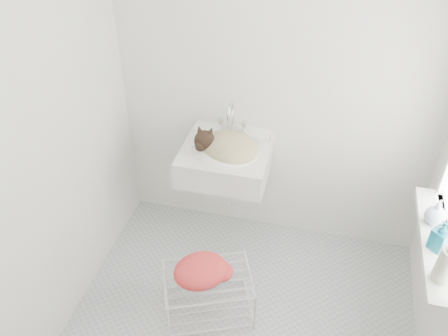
% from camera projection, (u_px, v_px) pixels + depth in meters
% --- Properties ---
extents(floor, '(2.20, 2.00, 0.02)m').
position_uv_depth(floor, '(240.00, 327.00, 3.09)').
color(floor, '#B5B5B5').
rests_on(floor, ground).
extents(back_wall, '(2.20, 0.02, 2.50)m').
position_uv_depth(back_wall, '(278.00, 83.00, 3.11)').
color(back_wall, silver).
rests_on(back_wall, ground).
extents(left_wall, '(0.02, 2.00, 2.50)m').
position_uv_depth(left_wall, '(44.00, 144.00, 2.55)').
color(left_wall, silver).
rests_on(left_wall, ground).
extents(windowsill, '(0.16, 0.88, 0.04)m').
position_uv_depth(windowsill, '(436.00, 243.00, 2.55)').
color(windowsill, white).
rests_on(windowsill, right_wall).
extents(sink, '(0.59, 0.52, 0.24)m').
position_uv_depth(sink, '(226.00, 150.00, 3.21)').
color(sink, white).
rests_on(sink, back_wall).
extents(faucet, '(0.22, 0.15, 0.22)m').
position_uv_depth(faucet, '(232.00, 118.00, 3.26)').
color(faucet, silver).
rests_on(faucet, sink).
extents(cat, '(0.44, 0.37, 0.26)m').
position_uv_depth(cat, '(227.00, 146.00, 3.17)').
color(cat, tan).
rests_on(cat, sink).
extents(wire_rack, '(0.64, 0.56, 0.32)m').
position_uv_depth(wire_rack, '(208.00, 295.00, 3.11)').
color(wire_rack, silver).
rests_on(wire_rack, floor).
extents(towel, '(0.43, 0.40, 0.14)m').
position_uv_depth(towel, '(201.00, 275.00, 2.98)').
color(towel, '#E46300').
rests_on(towel, wire_rack).
extents(bottle_a, '(0.13, 0.13, 0.23)m').
position_uv_depth(bottle_a, '(441.00, 279.00, 2.33)').
color(bottle_a, beige).
rests_on(bottle_a, windowsill).
extents(bottle_b, '(0.12, 0.11, 0.18)m').
position_uv_depth(bottle_b, '(436.00, 248.00, 2.49)').
color(bottle_b, '#0F5970').
rests_on(bottle_b, windowsill).
extents(bottle_c, '(0.16, 0.16, 0.15)m').
position_uv_depth(bottle_c, '(433.00, 223.00, 2.64)').
color(bottle_c, silver).
rests_on(bottle_c, windowsill).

